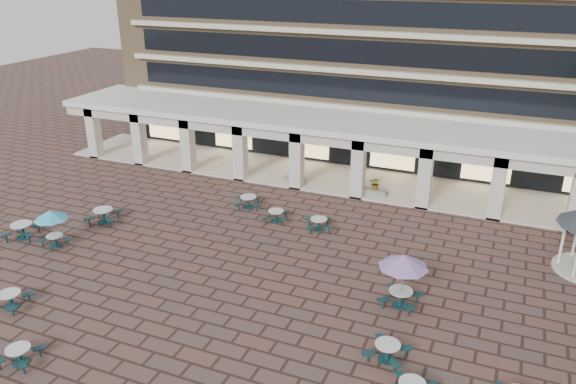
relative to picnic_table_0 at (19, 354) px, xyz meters
name	(u,v)px	position (x,y,z in m)	size (l,w,h in m)	color
ground	(241,284)	(5.20, 8.32, -0.41)	(120.00, 120.00, 0.00)	brown
retail_arcade	(339,139)	(5.20, 23.12, 2.59)	(42.00, 6.60, 4.40)	white
picnic_table_0	(19,354)	(0.00, 0.00, 0.00)	(1.75, 1.75, 0.69)	#123638
picnic_table_1	(10,299)	(-3.33, 2.65, 0.02)	(1.80, 1.80, 0.74)	#123638
picnic_table_4	(51,216)	(-5.77, 7.90, 1.35)	(1.80, 1.80, 2.08)	#123638
picnic_table_5	(103,215)	(-5.33, 11.29, 0.09)	(2.20, 2.20, 0.84)	#123638
picnic_table_7	(387,350)	(12.89, 5.58, 0.03)	(1.87, 1.87, 0.74)	#123638
picnic_table_8	(22,229)	(-8.15, 7.96, 0.09)	(2.31, 2.31, 0.85)	#123638
picnic_table_9	(276,215)	(3.94, 15.30, 0.00)	(1.77, 1.77, 0.69)	#123638
picnic_table_10	(319,223)	(6.65, 15.19, 0.01)	(1.96, 1.96, 0.71)	#123638
picnic_table_11	(404,263)	(12.57, 9.42, 1.76)	(2.21, 2.21, 2.56)	#123638
picnic_table_12	(248,201)	(1.56, 16.47, 0.04)	(2.03, 2.03, 0.75)	#123638
planter_left	(295,178)	(2.75, 21.22, 0.06)	(1.50, 0.74, 1.21)	gray
planter_right	(375,188)	(8.39, 21.22, 0.17)	(1.50, 0.69, 1.35)	gray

